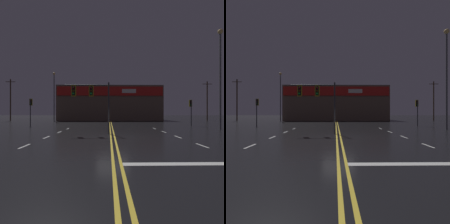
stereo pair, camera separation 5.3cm
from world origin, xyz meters
The scene contains 9 objects.
ground_plane centered at (0.00, 0.00, 0.00)m, with size 200.00×200.00×0.00m, color black.
road_markings centered at (1.04, -1.44, 0.00)m, with size 15.49×60.00×0.01m.
traffic_signal_median centered at (-2.03, 2.15, 3.57)m, with size 4.07×0.36×4.72m.
traffic_signal_corner_northwest centered at (-11.65, 11.69, 2.90)m, with size 0.42×0.36×3.95m.
traffic_signal_corner_northeast centered at (11.49, 10.99, 2.77)m, with size 0.42×0.36×3.77m.
streetlight_near_left centered at (12.39, 5.77, 7.12)m, with size 0.56×0.56×11.45m.
streetlight_far_left centered at (-12.42, 25.00, 6.77)m, with size 0.56×0.56×10.80m.
building_backdrop centered at (0.00, 31.12, 4.15)m, with size 24.73×10.23×8.27m.
utility_pole_row centered at (-0.48, 26.83, 4.91)m, with size 48.10×0.26×9.61m.
Camera 1 is at (-0.32, -13.82, 1.98)m, focal length 28.00 mm.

